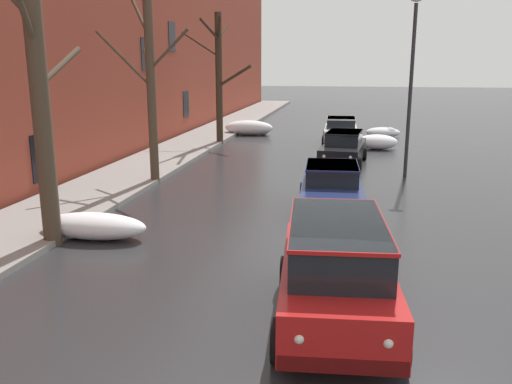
{
  "coord_description": "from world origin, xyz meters",
  "views": [
    {
      "loc": [
        2.49,
        -2.42,
        4.38
      ],
      "look_at": [
        0.08,
        10.95,
        1.09
      ],
      "focal_mm": 37.7,
      "sensor_mm": 36.0,
      "label": 1
    }
  ],
  "objects": [
    {
      "name": "sedan_darkblue_parked_kerbside_close",
      "position": [
        1.94,
        13.32,
        0.75
      ],
      "size": [
        2.12,
        4.04,
        1.42
      ],
      "color": "navy",
      "rests_on": "ground"
    },
    {
      "name": "snow_bank_near_corner_right",
      "position": [
        3.78,
        25.78,
        0.36
      ],
      "size": [
        2.05,
        1.35,
        0.76
      ],
      "color": "white",
      "rests_on": "ground"
    },
    {
      "name": "left_sidewalk_slab",
      "position": [
        -6.06,
        18.0,
        0.08
      ],
      "size": [
        3.09,
        80.0,
        0.16
      ],
      "primitive_type": "cube",
      "color": "gray",
      "rests_on": "ground"
    },
    {
      "name": "brick_townhouse_facade",
      "position": [
        -8.1,
        18.01,
        5.72
      ],
      "size": [
        0.63,
        80.0,
        11.44
      ],
      "color": "brown",
      "rests_on": "ground"
    },
    {
      "name": "bare_tree_far_down_block",
      "position": [
        -4.63,
        26.0,
        3.76
      ],
      "size": [
        4.09,
        4.37,
        6.92
      ],
      "color": "#382B1E",
      "rests_on": "ground"
    },
    {
      "name": "snow_bank_mid_block_left",
      "position": [
        -3.7,
        30.09,
        0.43
      ],
      "size": [
        2.98,
        1.33,
        0.89
      ],
      "color": "white",
      "rests_on": "ground"
    },
    {
      "name": "sedan_white_parked_far_down_block",
      "position": [
        1.85,
        27.4,
        0.75
      ],
      "size": [
        2.03,
        3.98,
        1.42
      ],
      "color": "silver",
      "rests_on": "ground"
    },
    {
      "name": "snow_bank_near_corner_left",
      "position": [
        -3.97,
        9.67,
        0.32
      ],
      "size": [
        2.77,
        1.09,
        0.66
      ],
      "color": "white",
      "rests_on": "ground"
    },
    {
      "name": "street_lamp_post",
      "position": [
        4.59,
        18.95,
        3.72
      ],
      "size": [
        0.44,
        0.24,
        6.72
      ],
      "color": "#28282D",
      "rests_on": "ground"
    },
    {
      "name": "snow_bank_along_left_kerb",
      "position": [
        4.33,
        30.36,
        0.3
      ],
      "size": [
        2.01,
        1.2,
        0.62
      ],
      "color": "white",
      "rests_on": "ground"
    },
    {
      "name": "bare_tree_second_along_sidewalk",
      "position": [
        -4.69,
        9.11,
        3.59
      ],
      "size": [
        2.11,
        3.36,
        6.99
      ],
      "color": "#4C3D2D",
      "rests_on": "ground"
    },
    {
      "name": "suv_red_approaching_near_lane",
      "position": [
        2.31,
        6.17,
        0.99
      ],
      "size": [
        2.26,
        4.4,
        1.82
      ],
      "color": "red",
      "rests_on": "ground"
    },
    {
      "name": "bare_tree_mid_block",
      "position": [
        -4.7,
        16.16,
        3.86
      ],
      "size": [
        3.22,
        2.43,
        7.43
      ],
      "color": "#4C3D2D",
      "rests_on": "ground"
    },
    {
      "name": "sedan_black_parked_kerbside_mid",
      "position": [
        2.13,
        21.3,
        0.75
      ],
      "size": [
        2.15,
        4.54,
        1.42
      ],
      "color": "black",
      "rests_on": "ground"
    }
  ]
}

